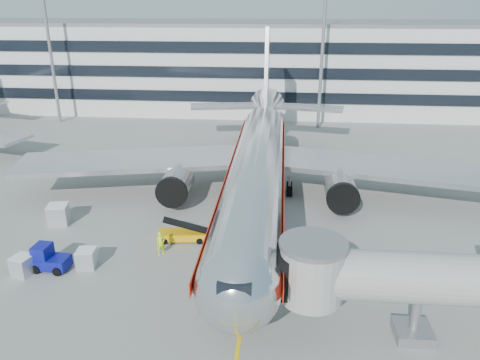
# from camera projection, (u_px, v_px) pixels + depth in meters

# --- Properties ---
(ground) EXTENTS (180.00, 180.00, 0.00)m
(ground) POSITION_uv_depth(u_px,v_px,m) (250.00, 261.00, 36.84)
(ground) COLOR gray
(ground) RESTS_ON ground
(lead_in_line) EXTENTS (0.25, 70.00, 0.01)m
(lead_in_line) POSITION_uv_depth(u_px,v_px,m) (257.00, 208.00, 46.13)
(lead_in_line) COLOR yellow
(lead_in_line) RESTS_ON ground
(main_jet) EXTENTS (50.95, 48.70, 16.06)m
(main_jet) POSITION_uv_depth(u_px,v_px,m) (258.00, 162.00, 46.20)
(main_jet) COLOR silver
(main_jet) RESTS_ON ground
(jet_bridge) EXTENTS (17.80, 4.50, 7.00)m
(jet_bridge) POSITION_uv_depth(u_px,v_px,m) (451.00, 284.00, 26.99)
(jet_bridge) COLOR silver
(jet_bridge) RESTS_ON ground
(terminal) EXTENTS (150.00, 24.25, 15.60)m
(terminal) POSITION_uv_depth(u_px,v_px,m) (272.00, 65.00, 87.87)
(terminal) COLOR silver
(terminal) RESTS_ON ground
(light_mast_west) EXTENTS (2.40, 1.20, 25.45)m
(light_mast_west) POSITION_uv_depth(u_px,v_px,m) (47.00, 29.00, 73.43)
(light_mast_west) COLOR gray
(light_mast_west) RESTS_ON ground
(light_mast_centre) EXTENTS (2.40, 1.20, 25.45)m
(light_mast_centre) POSITION_uv_depth(u_px,v_px,m) (324.00, 31.00, 69.83)
(light_mast_centre) COLOR gray
(light_mast_centre) RESTS_ON ground
(belt_loader) EXTENTS (4.36, 1.92, 2.05)m
(belt_loader) POSITION_uv_depth(u_px,v_px,m) (183.00, 234.00, 39.78)
(belt_loader) COLOR #E5A709
(belt_loader) RESTS_ON ground
(baggage_tug) EXTENTS (2.82, 1.92, 2.03)m
(baggage_tug) POSITION_uv_depth(u_px,v_px,m) (48.00, 259.00, 35.39)
(baggage_tug) COLOR navy
(baggage_tug) RESTS_ON ground
(cargo_container_left) EXTENTS (1.50, 1.50, 1.47)m
(cargo_container_left) POSITION_uv_depth(u_px,v_px,m) (87.00, 258.00, 35.75)
(cargo_container_left) COLOR silver
(cargo_container_left) RESTS_ON ground
(cargo_container_right) EXTENTS (2.06, 2.06, 1.85)m
(cargo_container_right) POSITION_uv_depth(u_px,v_px,m) (58.00, 214.00, 42.63)
(cargo_container_right) COLOR silver
(cargo_container_right) RESTS_ON ground
(cargo_container_front) EXTENTS (1.71, 1.71, 1.48)m
(cargo_container_front) POSITION_uv_depth(u_px,v_px,m) (23.00, 265.00, 34.81)
(cargo_container_front) COLOR silver
(cargo_container_front) RESTS_ON ground
(ramp_worker) EXTENTS (0.88, 0.83, 2.02)m
(ramp_worker) POSITION_uv_depth(u_px,v_px,m) (161.00, 243.00, 37.40)
(ramp_worker) COLOR #CFFF1A
(ramp_worker) RESTS_ON ground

